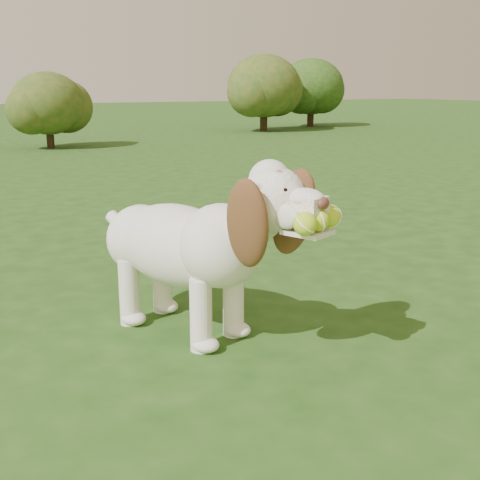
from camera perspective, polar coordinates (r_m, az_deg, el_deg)
ground at (r=3.58m, az=-1.27°, el=-4.26°), size 80.00×80.00×0.00m
dog at (r=2.75m, az=-4.28°, el=-0.08°), size 0.77×1.29×0.86m
shrub_f at (r=15.99m, az=2.29°, el=14.38°), size 1.88×1.88×1.95m
shrub_h at (r=17.96m, az=6.78°, el=14.24°), size 1.85×1.85×1.92m
shrub_c at (r=12.08m, az=-17.78°, el=12.23°), size 1.36×1.36×1.41m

